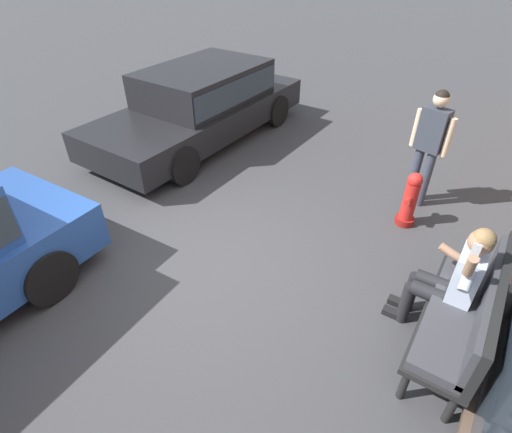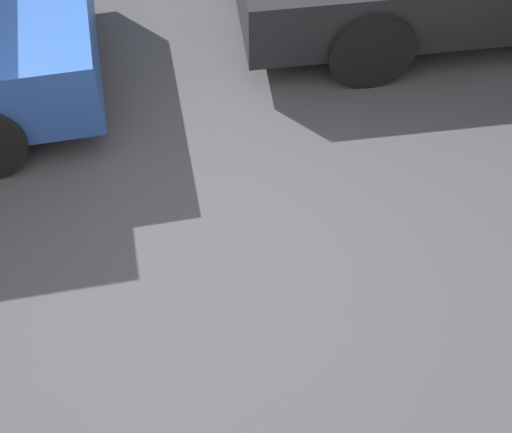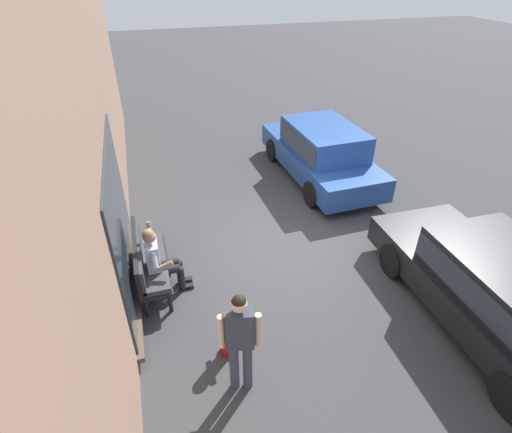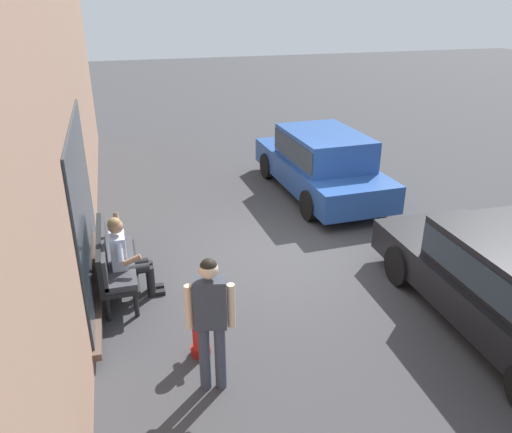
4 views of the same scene
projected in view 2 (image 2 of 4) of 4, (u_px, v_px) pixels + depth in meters
name	position (u px, v px, depth m)	size (l,w,h in m)	color
ground_plane	(191.00, 273.00, 4.79)	(60.00, 60.00, 0.00)	#38383A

